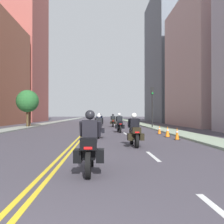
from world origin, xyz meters
The scene contains 22 objects.
ground_plane centered at (0.00, 48.00, 0.00)m, with size 264.00×264.00×0.00m, color #423D46.
sidewalk_left centered at (-7.60, 48.00, 0.06)m, with size 2.00×144.00×0.12m, color gray.
sidewalk_right centered at (7.60, 48.00, 0.06)m, with size 2.00×144.00×0.12m, color #94A78C.
centreline_yellow_inner centered at (-0.12, 48.00, 0.00)m, with size 0.12×132.00×0.01m, color yellow.
centreline_yellow_outer centered at (0.12, 48.00, 0.00)m, with size 0.12×132.00×0.01m, color yellow.
lane_dashes_white centered at (3.30, 29.00, 0.00)m, with size 0.14×56.40×0.01m.
building_right_1 centered at (15.45, 33.78, 8.42)m, with size 7.57×16.25×16.85m.
building_left_2 centered at (-14.79, 57.42, 15.07)m, with size 6.26×15.68×30.14m.
building_right_2 centered at (15.27, 53.62, 13.04)m, with size 7.22×18.68×26.08m.
motorcycle_0 centered at (1.09, 5.20, 0.67)m, with size 0.76×2.18×1.67m.
motorcycle_1 centered at (2.99, 11.09, 0.65)m, with size 0.78×2.19×1.63m.
motorcycle_2 centered at (1.22, 15.92, 0.65)m, with size 0.77×2.20×1.58m.
motorcycle_3 centered at (2.92, 21.37, 0.67)m, with size 0.78×2.29×1.68m.
motorcycle_4 centered at (1.11, 26.39, 0.66)m, with size 0.78×2.32×1.68m.
motorcycle_5 centered at (2.79, 31.50, 0.67)m, with size 0.76×2.20×1.61m.
motorcycle_6 centered at (1.20, 36.14, 0.67)m, with size 0.78×2.21×1.62m.
traffic_cone_0 centered at (5.95, 19.25, 0.33)m, with size 0.33×0.33×0.67m.
traffic_cone_1 centered at (5.97, 14.31, 0.39)m, with size 0.32×0.32×0.78m.
traffic_cone_2 centered at (5.90, 16.39, 0.37)m, with size 0.38×0.38×0.75m.
traffic_light_near centered at (7.00, 27.94, 3.14)m, with size 0.28×0.38×4.56m.
street_tree_0 centered at (-7.50, 31.97, 3.30)m, with size 2.13×2.13×4.40m.
street_tree_1 centered at (-7.36, 30.38, 3.10)m, with size 2.63×2.63×4.43m.
Camera 1 is at (1.41, -2.03, 1.55)m, focal length 43.67 mm.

